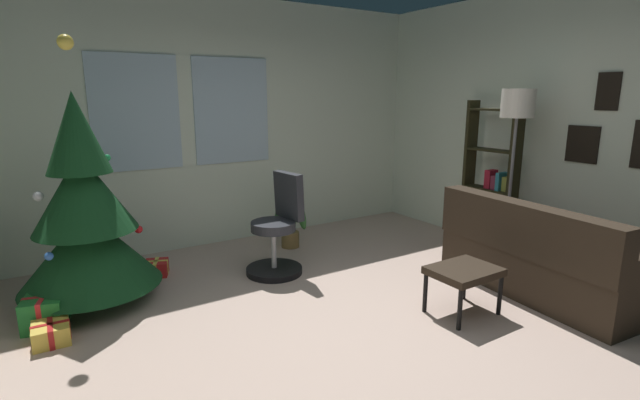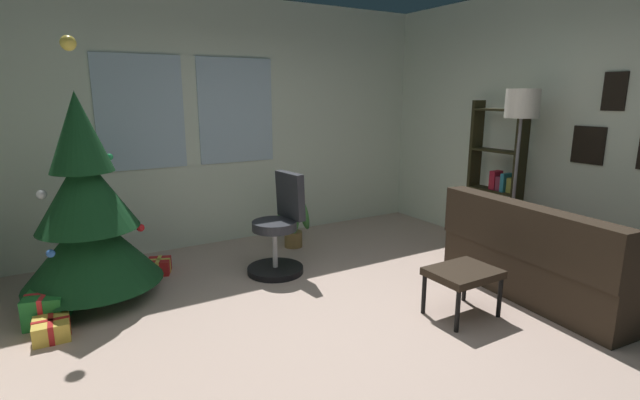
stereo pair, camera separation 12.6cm
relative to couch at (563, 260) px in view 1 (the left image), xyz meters
name	(u,v)px [view 1 (the left image)]	position (x,y,z in m)	size (l,w,h in m)	color
ground_plane	(365,343)	(-2.02, 0.30, -0.34)	(5.34, 5.50, 0.10)	#BEA394
wall_back_with_windows	(218,123)	(-2.04, 3.10, 1.13)	(5.34, 0.12, 2.84)	silver
wall_right_with_frames	(588,129)	(0.69, 0.29, 1.13)	(0.12, 5.50, 2.84)	silver
couch	(563,260)	(0.00, 0.00, 0.00)	(1.66, 1.91, 0.85)	#2D2319
footstool	(464,274)	(-1.12, 0.18, 0.05)	(0.53, 0.42, 0.39)	#2D2319
holiday_tree	(86,219)	(-3.63, 2.03, 0.45)	(1.13, 1.13, 2.20)	#4C331E
gift_box_red	(156,268)	(-3.02, 2.37, -0.22)	(0.28, 0.28, 0.15)	red
gift_box_green	(45,312)	(-4.00, 1.75, -0.17)	(0.36, 0.37, 0.25)	#1E722D
gift_box_gold	(51,333)	(-3.99, 1.46, -0.22)	(0.25, 0.28, 0.15)	gold
office_chair	(278,234)	(-1.96, 1.79, 0.10)	(0.56, 0.56, 1.00)	black
bookshelf	(490,186)	(0.43, 1.16, 0.45)	(0.18, 0.64, 1.69)	black
floor_lamp	(517,119)	(0.18, 0.73, 1.22)	(0.32, 0.32, 1.81)	slate
potted_plant	(290,224)	(-1.48, 2.41, -0.02)	(0.46, 0.36, 0.59)	olive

